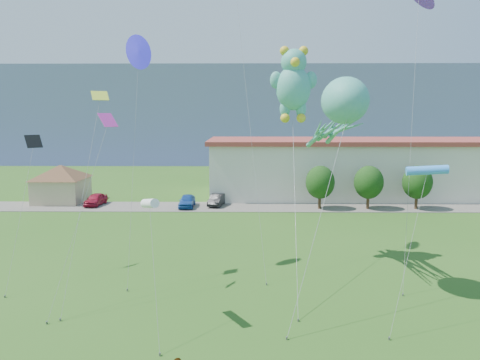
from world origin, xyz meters
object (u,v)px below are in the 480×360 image
parked_car_red (96,199)px  warehouse (418,167)px  pavilion (61,180)px  parked_car_blue (187,201)px  octopus_kite (340,113)px  parked_car_black (217,200)px  teddy_bear_kite (293,83)px

parked_car_red → warehouse: bearing=15.5°
pavilion → parked_car_blue: (17.32, -3.20, -2.18)m
pavilion → octopus_kite: size_ratio=0.66×
warehouse → parked_car_black: (-28.95, -8.12, -3.34)m
teddy_bear_kite → parked_car_blue: bearing=120.1°
parked_car_red → teddy_bear_kite: teddy_bear_kite is taller
pavilion → octopus_kite: 42.43m
pavilion → warehouse: warehouse is taller
pavilion → parked_car_black: (21.05, -2.12, -2.24)m
warehouse → octopus_kite: (-19.06, -33.71, 7.54)m
parked_car_red → parked_car_blue: 12.06m
warehouse → parked_car_blue: 34.11m
pavilion → parked_car_black: pavilion is taller
pavilion → octopus_kite: octopus_kite is taller
octopus_kite → teddy_bear_kite: size_ratio=0.83×
parked_car_black → teddy_bear_kite: bearing=-59.6°
octopus_kite → teddy_bear_kite: teddy_bear_kite is taller
pavilion → parked_car_red: 6.15m
parked_car_red → octopus_kite: size_ratio=0.32×
warehouse → parked_car_red: (-44.70, -8.22, -3.30)m
parked_car_black → octopus_kite: (9.89, -25.60, 10.88)m
pavilion → parked_car_black: size_ratio=2.08×
warehouse → teddy_bear_kite: size_ratio=3.62×
pavilion → warehouse: bearing=6.8°
warehouse → octopus_kite: 39.46m
parked_car_red → parked_car_black: parked_car_red is taller
pavilion → parked_car_red: pavilion is taller
parked_car_black → teddy_bear_kite: (7.38, -20.28, 13.29)m
warehouse → parked_car_blue: warehouse is taller
parked_car_blue → teddy_bear_kite: size_ratio=0.27×
warehouse → octopus_kite: size_ratio=4.38×
parked_car_red → teddy_bear_kite: bearing=-36.0°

